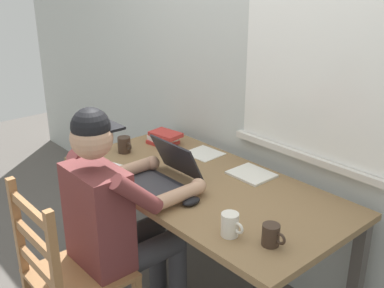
# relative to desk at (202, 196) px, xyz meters

# --- Properties ---
(back_wall) EXTENTS (6.00, 0.08, 2.60)m
(back_wall) POSITION_rel_desk_xyz_m (0.00, 0.48, 0.65)
(back_wall) COLOR beige
(back_wall) RESTS_ON ground
(desk) EXTENTS (1.59, 0.80, 0.73)m
(desk) POSITION_rel_desk_xyz_m (0.00, 0.00, 0.00)
(desk) COLOR olive
(desk) RESTS_ON ground
(seated_person) EXTENTS (0.50, 0.60, 1.24)m
(seated_person) POSITION_rel_desk_xyz_m (-0.09, -0.47, 0.03)
(seated_person) COLOR brown
(seated_person) RESTS_ON ground
(wooden_chair) EXTENTS (0.42, 0.42, 0.93)m
(wooden_chair) POSITION_rel_desk_xyz_m (-0.09, -0.75, -0.19)
(wooden_chair) COLOR olive
(wooden_chair) RESTS_ON ground
(laptop) EXTENTS (0.33, 0.33, 0.22)m
(laptop) POSITION_rel_desk_xyz_m (-0.13, -0.17, 0.14)
(laptop) COLOR #232328
(laptop) RESTS_ON desk
(computer_mouse) EXTENTS (0.06, 0.10, 0.03)m
(computer_mouse) POSITION_rel_desk_xyz_m (0.15, -0.21, 0.10)
(computer_mouse) COLOR black
(computer_mouse) RESTS_ON desk
(coffee_mug_white) EXTENTS (0.11, 0.08, 0.10)m
(coffee_mug_white) POSITION_rel_desk_xyz_m (0.46, -0.26, 0.14)
(coffee_mug_white) COLOR silver
(coffee_mug_white) RESTS_ON desk
(coffee_mug_dark) EXTENTS (0.12, 0.08, 0.10)m
(coffee_mug_dark) POSITION_rel_desk_xyz_m (-0.62, -0.08, 0.13)
(coffee_mug_dark) COLOR #38281E
(coffee_mug_dark) RESTS_ON desk
(coffee_mug_spare) EXTENTS (0.11, 0.07, 0.09)m
(coffee_mug_spare) POSITION_rel_desk_xyz_m (0.62, -0.19, 0.13)
(coffee_mug_spare) COLOR #38281E
(coffee_mug_spare) RESTS_ON desk
(book_stack_main) EXTENTS (0.22, 0.17, 0.08)m
(book_stack_main) POSITION_rel_desk_xyz_m (-0.58, 0.19, 0.13)
(book_stack_main) COLOR #BC332D
(book_stack_main) RESTS_ON desk
(paper_pile_near_laptop) EXTENTS (0.29, 0.23, 0.01)m
(paper_pile_near_laptop) POSITION_rel_desk_xyz_m (-0.40, -0.28, 0.09)
(paper_pile_near_laptop) COLOR white
(paper_pile_near_laptop) RESTS_ON desk
(paper_pile_back_corner) EXTENTS (0.21, 0.19, 0.00)m
(paper_pile_back_corner) POSITION_rel_desk_xyz_m (-0.28, 0.27, 0.09)
(paper_pile_back_corner) COLOR silver
(paper_pile_back_corner) RESTS_ON desk
(paper_pile_side) EXTENTS (0.23, 0.19, 0.01)m
(paper_pile_side) POSITION_rel_desk_xyz_m (0.11, 0.26, 0.09)
(paper_pile_side) COLOR silver
(paper_pile_side) RESTS_ON desk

